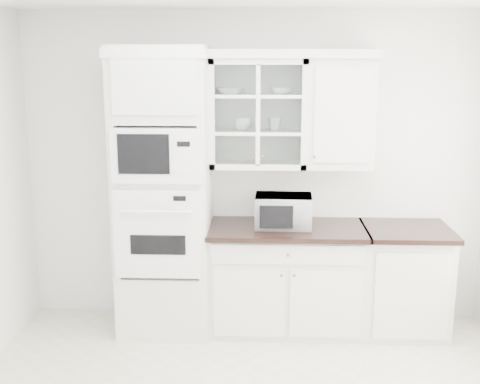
{
  "coord_description": "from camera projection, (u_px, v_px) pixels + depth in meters",
  "views": [
    {
      "loc": [
        0.08,
        -3.43,
        2.32
      ],
      "look_at": [
        -0.1,
        1.05,
        1.3
      ],
      "focal_mm": 45.0,
      "sensor_mm": 36.0,
      "label": 1
    }
  ],
  "objects": [
    {
      "name": "oven_column",
      "position": [
        164.0,
        193.0,
        5.01
      ],
      "size": [
        0.76,
        0.68,
        2.4
      ],
      "color": "silver",
      "rests_on": "ground"
    },
    {
      "name": "upper_cabinet_solid",
      "position": [
        340.0,
        114.0,
        4.97
      ],
      "size": [
        0.55,
        0.33,
        0.9
      ],
      "primitive_type": "cube",
      "color": "silver",
      "rests_on": "room_shell"
    },
    {
      "name": "cup_a",
      "position": [
        242.0,
        124.0,
        5.01
      ],
      "size": [
        0.15,
        0.15,
        0.11
      ],
      "primitive_type": "imported",
      "rotation": [
        0.0,
        0.0,
        -0.13
      ],
      "color": "white",
      "rests_on": "upper_cabinet_glass"
    },
    {
      "name": "extra_base_cabinet",
      "position": [
        404.0,
        279.0,
        5.12
      ],
      "size": [
        0.72,
        0.67,
        0.92
      ],
      "color": "silver",
      "rests_on": "ground"
    },
    {
      "name": "base_cabinet_run",
      "position": [
        286.0,
        277.0,
        5.16
      ],
      "size": [
        1.32,
        0.67,
        0.92
      ],
      "color": "silver",
      "rests_on": "ground"
    },
    {
      "name": "crown_molding",
      "position": [
        246.0,
        54.0,
        4.87
      ],
      "size": [
        2.14,
        0.38,
        0.07
      ],
      "primitive_type": "cube",
      "color": "silver",
      "rests_on": "room_shell"
    },
    {
      "name": "upper_cabinet_glass",
      "position": [
        258.0,
        114.0,
        4.99
      ],
      "size": [
        0.8,
        0.33,
        0.9
      ],
      "color": "silver",
      "rests_on": "room_shell"
    },
    {
      "name": "bowl_a",
      "position": [
        231.0,
        91.0,
        4.95
      ],
      "size": [
        0.27,
        0.27,
        0.06
      ],
      "primitive_type": "imported",
      "rotation": [
        0.0,
        0.0,
        -0.2
      ],
      "color": "white",
      "rests_on": "upper_cabinet_glass"
    },
    {
      "name": "room_shell",
      "position": [
        252.0,
        141.0,
        3.89
      ],
      "size": [
        4.0,
        3.5,
        2.7
      ],
      "color": "white",
      "rests_on": "ground"
    },
    {
      "name": "bowl_b",
      "position": [
        281.0,
        91.0,
        4.95
      ],
      "size": [
        0.21,
        0.21,
        0.06
      ],
      "primitive_type": "imported",
      "rotation": [
        0.0,
        0.0,
        0.16
      ],
      "color": "white",
      "rests_on": "upper_cabinet_glass"
    },
    {
      "name": "cup_b",
      "position": [
        275.0,
        124.0,
        5.03
      ],
      "size": [
        0.12,
        0.12,
        0.11
      ],
      "primitive_type": "imported",
      "rotation": [
        0.0,
        0.0,
        0.02
      ],
      "color": "white",
      "rests_on": "upper_cabinet_glass"
    },
    {
      "name": "countertop_microwave",
      "position": [
        283.0,
        211.0,
        5.02
      ],
      "size": [
        0.48,
        0.4,
        0.27
      ],
      "primitive_type": "imported",
      "rotation": [
        0.0,
        0.0,
        3.11
      ],
      "color": "white",
      "rests_on": "base_cabinet_run"
    }
  ]
}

